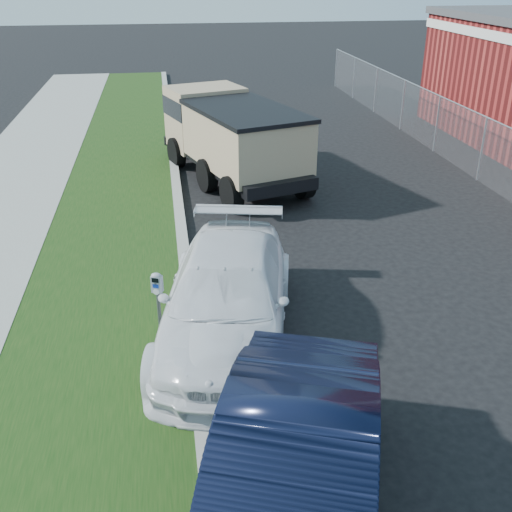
{
  "coord_description": "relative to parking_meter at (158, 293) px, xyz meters",
  "views": [
    {
      "loc": [
        -2.86,
        -8.29,
        5.58
      ],
      "look_at": [
        -1.4,
        1.0,
        1.0
      ],
      "focal_mm": 42.0,
      "sensor_mm": 36.0,
      "label": 1
    }
  ],
  "objects": [
    {
      "name": "navy_sedan",
      "position": [
        1.3,
        -3.87,
        -0.24
      ],
      "size": [
        3.13,
        5.03,
        1.57
      ],
      "primitive_type": "imported",
      "rotation": [
        0.0,
        0.0,
        -0.34
      ],
      "color": "black",
      "rests_on": "ground"
    },
    {
      "name": "chainlink_fence",
      "position": [
        9.11,
        7.1,
        0.24
      ],
      "size": [
        0.06,
        30.06,
        30.0
      ],
      "color": "slate",
      "rests_on": "ground"
    },
    {
      "name": "white_wagon",
      "position": [
        1.08,
        0.27,
        -0.3
      ],
      "size": [
        3.02,
        5.28,
        1.44
      ],
      "primitive_type": "imported",
      "rotation": [
        0.0,
        0.0,
        -0.21
      ],
      "color": "white",
      "rests_on": "ground"
    },
    {
      "name": "parking_meter",
      "position": [
        0.0,
        0.0,
        0.0
      ],
      "size": [
        0.2,
        0.17,
        1.25
      ],
      "rotation": [
        0.0,
        0.0,
        -0.41
      ],
      "color": "#3F4247",
      "rests_on": "ground"
    },
    {
      "name": "dump_truck",
      "position": [
        2.11,
        8.39,
        0.27
      ],
      "size": [
        3.83,
        6.24,
        2.3
      ],
      "rotation": [
        0.0,
        0.0,
        0.31
      ],
      "color": "black",
      "rests_on": "ground"
    },
    {
      "name": "ground",
      "position": [
        3.11,
        0.1,
        -1.02
      ],
      "size": [
        120.0,
        120.0,
        0.0
      ],
      "primitive_type": "plane",
      "color": "black",
      "rests_on": "ground"
    },
    {
      "name": "streetside",
      "position": [
        -2.46,
        2.1,
        -0.96
      ],
      "size": [
        6.12,
        50.0,
        0.15
      ],
      "color": "gray",
      "rests_on": "ground"
    }
  ]
}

